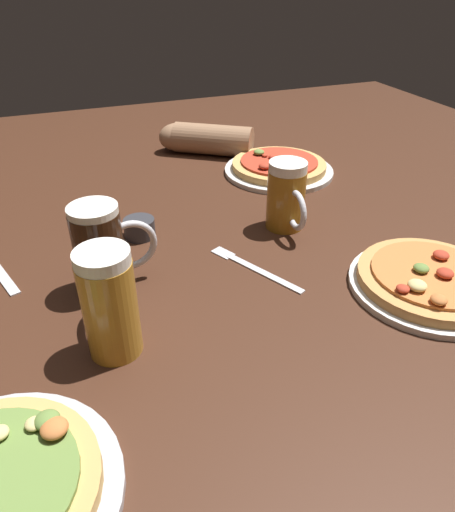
# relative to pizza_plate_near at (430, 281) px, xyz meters

# --- Properties ---
(ground_plane) EXTENTS (2.40, 2.40, 0.03)m
(ground_plane) POSITION_rel_pizza_plate_near_xyz_m (-0.30, 0.20, -0.03)
(ground_plane) COLOR #3D2114
(pizza_plate_near) EXTENTS (0.28, 0.28, 0.05)m
(pizza_plate_near) POSITION_rel_pizza_plate_near_xyz_m (0.00, 0.00, 0.00)
(pizza_plate_near) COLOR silver
(pizza_plate_near) RESTS_ON ground_plane
(pizza_plate_far) EXTENTS (0.29, 0.29, 0.05)m
(pizza_plate_far) POSITION_rel_pizza_plate_near_xyz_m (-0.01, 0.57, -0.00)
(pizza_plate_far) COLOR silver
(pizza_plate_far) RESTS_ON ground_plane
(beer_mug_dark) EXTENTS (0.14, 0.08, 0.16)m
(beer_mug_dark) POSITION_rel_pizza_plate_near_xyz_m (-0.53, 0.21, 0.06)
(beer_mug_dark) COLOR black
(beer_mug_dark) RESTS_ON ground_plane
(beer_mug_amber) EXTENTS (0.08, 0.13, 0.15)m
(beer_mug_amber) POSITION_rel_pizza_plate_near_xyz_m (-0.13, 0.29, 0.06)
(beer_mug_amber) COLOR #9E6619
(beer_mug_amber) RESTS_ON ground_plane
(beer_mug_pale) EXTENTS (0.08, 0.14, 0.17)m
(beer_mug_pale) POSITION_rel_pizza_plate_near_xyz_m (-0.54, 0.05, 0.07)
(beer_mug_pale) COLOR #B27A23
(beer_mug_pale) RESTS_ON ground_plane
(ramekin_butter) EXTENTS (0.06, 0.06, 0.04)m
(ramekin_butter) POSITION_rel_pizza_plate_near_xyz_m (-0.44, 0.37, 0.00)
(ramekin_butter) COLOR #333338
(ramekin_butter) RESTS_ON ground_plane
(fork_left) EXTENTS (0.11, 0.20, 0.01)m
(fork_left) POSITION_rel_pizza_plate_near_xyz_m (-0.26, 0.17, -0.01)
(fork_left) COLOR silver
(fork_left) RESTS_ON ground_plane
(diner_arm) EXTENTS (0.26, 0.20, 0.09)m
(diner_arm) POSITION_rel_pizza_plate_near_xyz_m (-0.16, 0.79, 0.03)
(diner_arm) COLOR #936B4C
(diner_arm) RESTS_ON ground_plane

